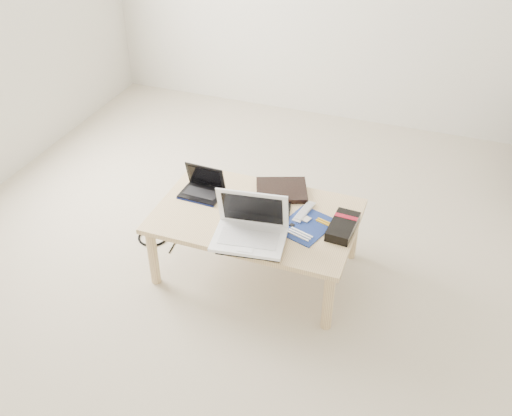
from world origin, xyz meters
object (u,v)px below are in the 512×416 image
(white_laptop, at_px, (250,229))
(gpu_box, at_px, (343,226))
(coffee_table, at_px, (256,221))
(netbook, at_px, (203,188))

(white_laptop, bearing_deg, gpu_box, 29.23)
(gpu_box, bearing_deg, coffee_table, -177.78)
(coffee_table, height_order, netbook, netbook)
(gpu_box, bearing_deg, white_laptop, -150.77)
(coffee_table, relative_size, white_laptop, 2.75)
(coffee_table, relative_size, netbook, 4.57)
(netbook, relative_size, white_laptop, 0.60)
(netbook, xyz_separation_m, gpu_box, (0.84, -0.06, -0.01))
(coffee_table, xyz_separation_m, gpu_box, (0.48, 0.02, 0.08))
(coffee_table, xyz_separation_m, white_laptop, (0.05, -0.22, 0.12))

